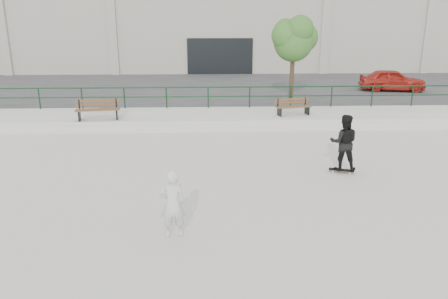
{
  "coord_description": "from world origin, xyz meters",
  "views": [
    {
      "loc": [
        -1.1,
        -10.01,
        4.69
      ],
      "look_at": [
        -0.6,
        2.0,
        1.05
      ],
      "focal_mm": 35.0,
      "sensor_mm": 36.0,
      "label": 1
    }
  ],
  "objects_px": {
    "red_car": "(392,80)",
    "standing_skater": "(344,143)",
    "bench_right": "(293,107)",
    "seated_skater": "(173,204)",
    "bench_left": "(98,110)",
    "tree": "(294,38)",
    "skateboard": "(341,170)"
  },
  "relations": [
    {
      "from": "red_car",
      "to": "standing_skater",
      "type": "distance_m",
      "value": 14.43
    },
    {
      "from": "skateboard",
      "to": "standing_skater",
      "type": "bearing_deg",
      "value": -160.95
    },
    {
      "from": "bench_left",
      "to": "red_car",
      "type": "bearing_deg",
      "value": 15.08
    },
    {
      "from": "red_car",
      "to": "tree",
      "type": "bearing_deg",
      "value": 127.07
    },
    {
      "from": "bench_right",
      "to": "tree",
      "type": "distance_m",
      "value": 4.22
    },
    {
      "from": "standing_skater",
      "to": "tree",
      "type": "bearing_deg",
      "value": -77.58
    },
    {
      "from": "tree",
      "to": "standing_skater",
      "type": "bearing_deg",
      "value": -90.9
    },
    {
      "from": "bench_right",
      "to": "red_car",
      "type": "relative_size",
      "value": 0.44
    },
    {
      "from": "standing_skater",
      "to": "bench_left",
      "type": "bearing_deg",
      "value": -19.24
    },
    {
      "from": "tree",
      "to": "seated_skater",
      "type": "height_order",
      "value": "tree"
    },
    {
      "from": "red_car",
      "to": "skateboard",
      "type": "bearing_deg",
      "value": 161.66
    },
    {
      "from": "bench_right",
      "to": "tree",
      "type": "xyz_separation_m",
      "value": [
        0.51,
        3.04,
        2.87
      ]
    },
    {
      "from": "seated_skater",
      "to": "red_car",
      "type": "bearing_deg",
      "value": -132.29
    },
    {
      "from": "bench_left",
      "to": "skateboard",
      "type": "xyz_separation_m",
      "value": [
        8.86,
        -5.66,
        -0.85
      ]
    },
    {
      "from": "tree",
      "to": "red_car",
      "type": "bearing_deg",
      "value": 27.22
    },
    {
      "from": "red_car",
      "to": "standing_skater",
      "type": "relative_size",
      "value": 2.12
    },
    {
      "from": "bench_left",
      "to": "skateboard",
      "type": "height_order",
      "value": "bench_left"
    },
    {
      "from": "bench_right",
      "to": "skateboard",
      "type": "bearing_deg",
      "value": -98.63
    },
    {
      "from": "bench_right",
      "to": "standing_skater",
      "type": "xyz_separation_m",
      "value": [
        0.37,
        -6.24,
        0.12
      ]
    },
    {
      "from": "bench_left",
      "to": "bench_right",
      "type": "distance_m",
      "value": 8.51
    },
    {
      "from": "bench_right",
      "to": "bench_left",
      "type": "bearing_deg",
      "value": 171.91
    },
    {
      "from": "bench_right",
      "to": "seated_skater",
      "type": "distance_m",
      "value": 11.23
    },
    {
      "from": "bench_right",
      "to": "seated_skater",
      "type": "height_order",
      "value": "seated_skater"
    },
    {
      "from": "bench_left",
      "to": "seated_skater",
      "type": "bearing_deg",
      "value": -77.37
    },
    {
      "from": "bench_right",
      "to": "skateboard",
      "type": "height_order",
      "value": "bench_right"
    },
    {
      "from": "bench_left",
      "to": "red_car",
      "type": "height_order",
      "value": "red_car"
    },
    {
      "from": "tree",
      "to": "seated_skater",
      "type": "bearing_deg",
      "value": -111.2
    },
    {
      "from": "standing_skater",
      "to": "seated_skater",
      "type": "bearing_deg",
      "value": 51.91
    },
    {
      "from": "red_car",
      "to": "skateboard",
      "type": "distance_m",
      "value": 14.46
    },
    {
      "from": "red_car",
      "to": "seated_skater",
      "type": "height_order",
      "value": "red_car"
    },
    {
      "from": "bench_right",
      "to": "seated_skater",
      "type": "xyz_separation_m",
      "value": [
        -4.63,
        -10.23,
        -0.08
      ]
    },
    {
      "from": "tree",
      "to": "red_car",
      "type": "relative_size",
      "value": 1.15
    }
  ]
}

